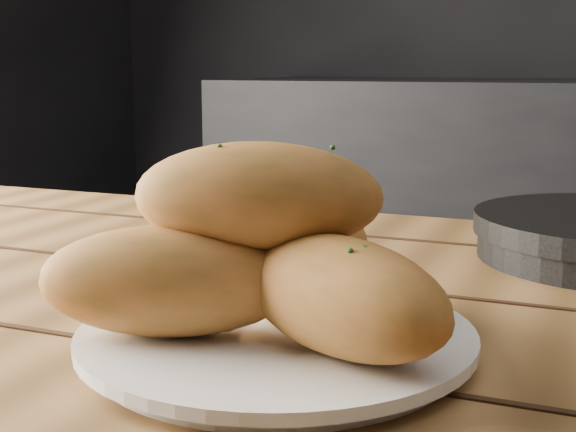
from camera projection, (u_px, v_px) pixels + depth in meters
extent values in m
cube|color=olive|center=(305.00, 344.00, 0.61)|extent=(1.44, 0.89, 0.04)
cylinder|color=white|center=(276.00, 345.00, 0.53)|extent=(0.24, 0.24, 0.01)
cylinder|color=white|center=(276.00, 334.00, 0.53)|extent=(0.26, 0.26, 0.01)
ellipsoid|color=#C27036|center=(168.00, 281.00, 0.51)|extent=(0.18, 0.13, 0.07)
ellipsoid|color=#C27036|center=(341.00, 296.00, 0.48)|extent=(0.18, 0.14, 0.07)
ellipsoid|color=#C27036|center=(302.00, 255.00, 0.58)|extent=(0.10, 0.17, 0.07)
ellipsoid|color=#C27036|center=(257.00, 197.00, 0.51)|extent=(0.18, 0.12, 0.07)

